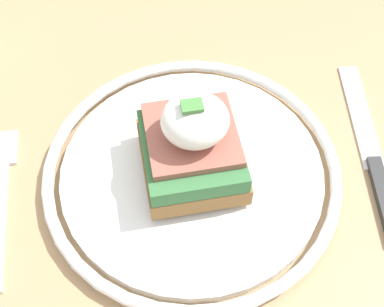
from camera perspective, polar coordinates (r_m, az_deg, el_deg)
The scene contains 5 objects.
dining_table at distance 0.58m, azimuth 3.69°, elevation -11.56°, with size 0.97×0.65×0.77m.
plate at distance 0.45m, azimuth 0.00°, elevation -1.95°, with size 0.25×0.25×0.02m.
sandwich at distance 0.42m, azimuth 0.06°, elevation 0.85°, with size 0.08×0.09×0.08m.
fork at distance 0.48m, azimuth -19.62°, elevation -4.26°, with size 0.02×0.15×0.00m.
knife at distance 0.49m, azimuth 18.77°, elevation -0.81°, with size 0.04×0.19×0.01m.
Camera 1 is at (-0.08, -0.22, 1.16)m, focal length 50.00 mm.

